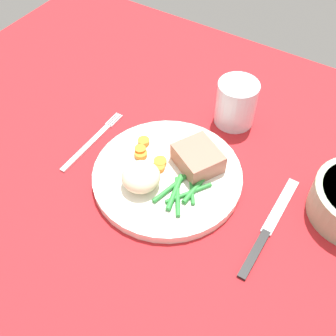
{
  "coord_description": "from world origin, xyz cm",
  "views": [
    {
      "loc": [
        20.83,
        -36.67,
        56.68
      ],
      "look_at": [
        -2.28,
        0.21,
        4.6
      ],
      "focal_mm": 44.23,
      "sensor_mm": 36.0,
      "label": 1
    }
  ],
  "objects_px": {
    "dinner_plate": "(168,175)",
    "fork": "(92,141)",
    "knife": "(268,228)",
    "water_glass": "(236,106)",
    "meat_portion": "(198,158)"
  },
  "relations": [
    {
      "from": "dinner_plate",
      "to": "fork",
      "type": "bearing_deg",
      "value": -179.08
    },
    {
      "from": "dinner_plate",
      "to": "knife",
      "type": "relative_size",
      "value": 1.22
    },
    {
      "from": "water_glass",
      "to": "dinner_plate",
      "type": "bearing_deg",
      "value": -99.5
    },
    {
      "from": "meat_portion",
      "to": "fork",
      "type": "height_order",
      "value": "meat_portion"
    },
    {
      "from": "water_glass",
      "to": "knife",
      "type": "bearing_deg",
      "value": -50.99
    },
    {
      "from": "dinner_plate",
      "to": "meat_portion",
      "type": "xyz_separation_m",
      "value": [
        0.03,
        0.04,
        0.03
      ]
    },
    {
      "from": "knife",
      "to": "water_glass",
      "type": "height_order",
      "value": "water_glass"
    },
    {
      "from": "meat_portion",
      "to": "knife",
      "type": "xyz_separation_m",
      "value": [
        0.15,
        -0.04,
        -0.03
      ]
    },
    {
      "from": "knife",
      "to": "water_glass",
      "type": "distance_m",
      "value": 0.24
    },
    {
      "from": "fork",
      "to": "water_glass",
      "type": "height_order",
      "value": "water_glass"
    },
    {
      "from": "dinner_plate",
      "to": "knife",
      "type": "height_order",
      "value": "dinner_plate"
    },
    {
      "from": "meat_portion",
      "to": "water_glass",
      "type": "distance_m",
      "value": 0.15
    },
    {
      "from": "dinner_plate",
      "to": "meat_portion",
      "type": "distance_m",
      "value": 0.06
    },
    {
      "from": "dinner_plate",
      "to": "water_glass",
      "type": "xyz_separation_m",
      "value": [
        0.03,
        0.19,
        0.03
      ]
    },
    {
      "from": "fork",
      "to": "water_glass",
      "type": "distance_m",
      "value": 0.27
    }
  ]
}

